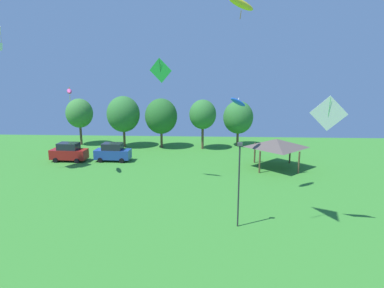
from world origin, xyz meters
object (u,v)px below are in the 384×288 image
kite_flying_6 (69,91)px  light_post_0 (239,180)px  kite_flying_4 (329,114)px  treeline_tree_2 (161,116)px  treeline_tree_4 (238,117)px  kite_flying_1 (160,70)px  kite_flying_5 (238,102)px  parked_car_second_from_left (113,152)px  treeline_tree_3 (203,115)px  treeline_tree_1 (123,114)px  parked_car_leftmost (69,152)px  park_pavilion (276,143)px  kite_flying_0 (241,4)px  treeline_tree_0 (79,113)px

kite_flying_6 → light_post_0: 21.72m
kite_flying_4 → treeline_tree_2: size_ratio=0.34×
light_post_0 → treeline_tree_2: treeline_tree_2 is taller
light_post_0 → treeline_tree_4: 28.54m
kite_flying_1 → kite_flying_5: 9.72m
kite_flying_5 → parked_car_second_from_left: 17.78m
kite_flying_4 → treeline_tree_3: kite_flying_4 is taller
treeline_tree_1 → treeline_tree_4: (17.58, 1.59, -0.59)m
kite_flying_1 → parked_car_leftmost: size_ratio=0.52×
kite_flying_4 → park_pavilion: 17.07m
treeline_tree_3 → park_pavilion: bearing=-47.0°
kite_flying_0 → parked_car_second_from_left: kite_flying_0 is taller
kite_flying_0 → treeline_tree_2: (-9.79, 20.87, -12.24)m
park_pavilion → treeline_tree_3: treeline_tree_3 is taller
kite_flying_1 → treeline_tree_3: size_ratio=0.33×
kite_flying_0 → kite_flying_4: kite_flying_0 is taller
treeline_tree_1 → treeline_tree_2: size_ratio=1.04×
light_post_0 → treeline_tree_1: 30.97m
kite_flying_4 → kite_flying_5: kite_flying_4 is taller
kite_flying_4 → light_post_0: kite_flying_4 is taller
kite_flying_5 → treeline_tree_3: kite_flying_5 is taller
kite_flying_0 → kite_flying_5: size_ratio=1.21×
kite_flying_1 → treeline_tree_4: size_ratio=0.35×
parked_car_leftmost → kite_flying_5: bearing=-7.2°
parked_car_leftmost → park_pavilion: bearing=-0.6°
park_pavilion → treeline_tree_1: treeline_tree_1 is taller
kite_flying_1 → treeline_tree_2: 18.16m
light_post_0 → treeline_tree_3: 26.30m
kite_flying_4 → parked_car_second_from_left: (-21.03, 18.21, -7.53)m
light_post_0 → treeline_tree_2: (-9.54, 26.65, 1.15)m
kite_flying_0 → park_pavilion: kite_flying_0 is taller
kite_flying_0 → park_pavilion: size_ratio=0.46×
park_pavilion → treeline_tree_2: treeline_tree_2 is taller
kite_flying_5 → parked_car_leftmost: size_ratio=0.46×
treeline_tree_2 → light_post_0: bearing=-70.3°
light_post_0 → kite_flying_6: bearing=145.6°
treeline_tree_3 → treeline_tree_4: bearing=23.7°
kite_flying_0 → treeline_tree_4: 26.00m
kite_flying_0 → kite_flying_4: bearing=-43.2°
kite_flying_1 → kite_flying_6: size_ratio=1.05×
light_post_0 → kite_flying_5: bearing=86.2°
parked_car_leftmost → treeline_tree_0: treeline_tree_0 is taller
kite_flying_6 → treeline_tree_4: bearing=40.5°
kite_flying_4 → kite_flying_5: (-5.27, 13.94, -0.52)m
parked_car_leftmost → treeline_tree_2: 14.43m
treeline_tree_2 → treeline_tree_3: bearing=-5.4°
light_post_0 → treeline_tree_3: size_ratio=0.88×
kite_flying_5 → kite_flying_1: bearing=-153.0°
light_post_0 → treeline_tree_2: size_ratio=0.87×
kite_flying_0 → parked_car_leftmost: size_ratio=0.56×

